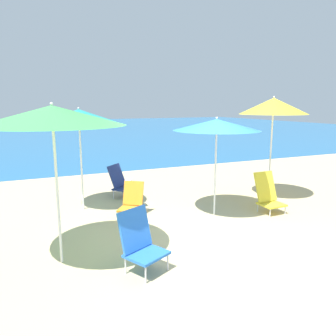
{
  "coord_description": "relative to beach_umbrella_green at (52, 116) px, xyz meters",
  "views": [
    {
      "loc": [
        -2.8,
        -4.74,
        2.22
      ],
      "look_at": [
        -0.26,
        1.0,
        1.0
      ],
      "focal_mm": 35.0,
      "sensor_mm": 36.0,
      "label": 1
    }
  ],
  "objects": [
    {
      "name": "ground_plane",
      "position": [
        2.43,
        0.15,
        -2.08
      ],
      "size": [
        60.0,
        60.0,
        0.0
      ],
      "primitive_type": "plane",
      "color": "#C6B284"
    },
    {
      "name": "sea_water",
      "position": [
        2.43,
        25.9,
        -2.07
      ],
      "size": [
        60.0,
        40.0,
        0.01
      ],
      "color": "#23669E",
      "rests_on": "ground"
    },
    {
      "name": "beach_umbrella_green",
      "position": [
        0.0,
        0.0,
        0.0
      ],
      "size": [
        1.94,
        1.94,
        2.25
      ],
      "color": "white",
      "rests_on": "ground"
    },
    {
      "name": "beach_umbrella_blue",
      "position": [
        3.1,
        0.89,
        -0.25
      ],
      "size": [
        1.71,
        1.71,
        1.98
      ],
      "color": "white",
      "rests_on": "ground"
    },
    {
      "name": "beach_umbrella_teal",
      "position": [
        0.7,
        2.33,
        -0.08
      ],
      "size": [
        1.53,
        1.53,
        2.17
      ],
      "color": "white",
      "rests_on": "ground"
    },
    {
      "name": "beach_umbrella_yellow",
      "position": [
        4.89,
        1.36,
        0.11
      ],
      "size": [
        1.54,
        1.54,
        2.41
      ],
      "color": "white",
      "rests_on": "ground"
    },
    {
      "name": "beach_chair_navy",
      "position": [
        1.69,
        2.94,
        -1.69
      ],
      "size": [
        0.75,
        0.75,
        0.79
      ],
      "rotation": [
        0.0,
        0.0,
        0.77
      ],
      "color": "silver",
      "rests_on": "ground"
    },
    {
      "name": "beach_chair_yellow",
      "position": [
        4.23,
        0.62,
        -1.7
      ],
      "size": [
        0.49,
        0.57,
        0.83
      ],
      "rotation": [
        0.0,
        0.0,
        0.03
      ],
      "color": "silver",
      "rests_on": "ground"
    },
    {
      "name": "beach_chair_blue",
      "position": [
        0.96,
        -0.65,
        -1.66
      ],
      "size": [
        0.69,
        0.69,
        0.84
      ],
      "rotation": [
        0.0,
        0.0,
        0.46
      ],
      "color": "silver",
      "rests_on": "ground"
    },
    {
      "name": "beach_chair_orange",
      "position": [
        1.54,
        1.53,
        -1.77
      ],
      "size": [
        0.65,
        0.68,
        0.68
      ],
      "rotation": [
        0.0,
        0.0,
        -0.63
      ],
      "color": "silver",
      "rests_on": "ground"
    },
    {
      "name": "backpack_blue",
      "position": [
        1.76,
        2.01,
        -1.87
      ],
      "size": [
        0.27,
        0.24,
        0.41
      ],
      "color": "blue",
      "rests_on": "ground"
    },
    {
      "name": "seagull",
      "position": [
        2.15,
        3.85,
        -1.94
      ],
      "size": [
        0.27,
        0.11,
        0.23
      ],
      "color": "gold",
      "rests_on": "ground"
    }
  ]
}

